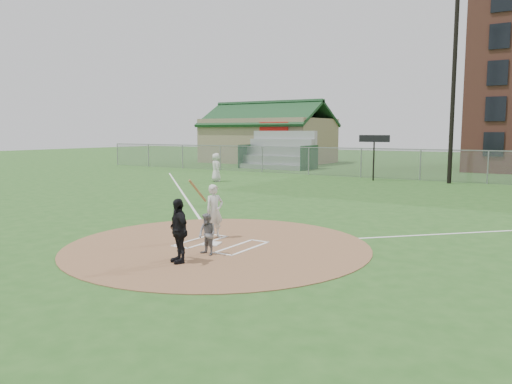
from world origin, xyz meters
The scene contains 14 objects.
ground centered at (0.00, 0.00, 0.00)m, with size 140.00×140.00×0.00m, color #26531C.
dirt_circle centered at (0.00, 0.00, 0.01)m, with size 8.40×8.40×0.02m, color #8C6242.
home_plate centered at (-0.22, -0.01, 0.04)m, with size 0.48×0.48×0.03m, color white.
foul_line_third centered at (-9.00, 9.00, 0.01)m, with size 0.10×24.00×0.01m, color white.
catcher centered at (0.43, -1.02, 0.55)m, with size 0.52×0.40×1.07m, color gray.
umpire centered at (0.30, -1.97, 0.80)m, with size 0.91×0.38×1.56m, color black.
ondeck_player centered at (-10.73, 14.34, 0.89)m, with size 0.87×0.57×1.79m, color silver.
batters_boxes centered at (0.00, 0.15, 0.03)m, with size 2.08×1.88×0.01m.
batter_at_plate centered at (-0.64, 0.71, 0.82)m, with size 0.71×1.03×1.78m.
outfield_fence centered at (0.00, 22.00, 1.02)m, with size 56.08×0.08×2.03m.
bleachers centered at (-13.00, 26.20, 1.59)m, with size 6.08×3.20×3.20m.
clubhouse centered at (-18.00, 32.99, 2.39)m, with size 12.20×8.71×6.23m.
light_pole centered at (2.00, 21.00, 6.61)m, with size 1.20×0.30×12.22m.
scoreboard_sign centered at (-2.50, 20.20, 2.39)m, with size 2.00×0.10×2.93m.
Camera 1 is at (8.11, -10.92, 3.16)m, focal length 35.00 mm.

